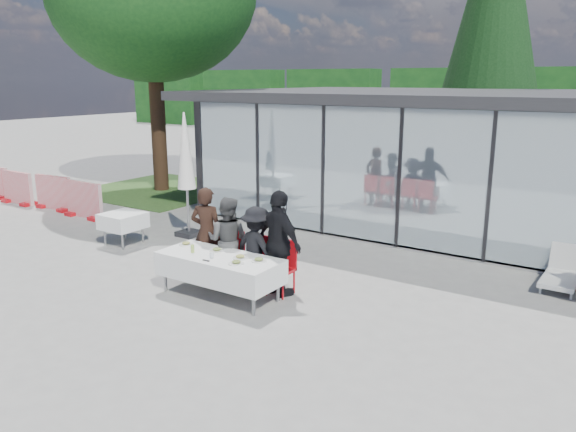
# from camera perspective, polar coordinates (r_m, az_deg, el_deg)

# --- Properties ---
(ground) EXTENTS (90.00, 90.00, 0.00)m
(ground) POSITION_cam_1_polar(r_m,az_deg,el_deg) (10.18, -3.46, -7.93)
(ground) COLOR gray
(ground) RESTS_ON ground
(pavilion) EXTENTS (14.80, 8.80, 3.44)m
(pavilion) POSITION_cam_1_polar(r_m,az_deg,el_deg) (16.22, 20.25, 7.23)
(pavilion) COLOR gray
(pavilion) RESTS_ON ground
(treeline) EXTENTS (62.50, 2.00, 4.40)m
(treeline) POSITION_cam_1_polar(r_m,az_deg,el_deg) (36.40, 21.59, 10.40)
(treeline) COLOR #123914
(treeline) RESTS_ON ground
(dining_table) EXTENTS (2.26, 0.96, 0.75)m
(dining_table) POSITION_cam_1_polar(r_m,az_deg,el_deg) (9.97, -6.96, -5.20)
(dining_table) COLOR white
(dining_table) RESTS_ON ground
(diner_a) EXTENTS (0.81, 0.81, 1.78)m
(diner_a) POSITION_cam_1_polar(r_m,az_deg,el_deg) (10.86, -8.25, -1.70)
(diner_a) COLOR black
(diner_a) RESTS_ON ground
(diner_chair_a) EXTENTS (0.44, 0.44, 0.97)m
(diner_chair_a) POSITION_cam_1_polar(r_m,az_deg,el_deg) (11.03, -7.81, -3.34)
(diner_chair_a) COLOR #B20B13
(diner_chair_a) RESTS_ON ground
(diner_b) EXTENTS (1.00, 1.00, 1.65)m
(diner_b) POSITION_cam_1_polar(r_m,az_deg,el_deg) (10.55, -6.14, -2.46)
(diner_b) COLOR #505050
(diner_b) RESTS_ON ground
(diner_chair_b) EXTENTS (0.44, 0.44, 0.97)m
(diner_chair_b) POSITION_cam_1_polar(r_m,az_deg,el_deg) (10.71, -5.73, -3.80)
(diner_chair_b) COLOR #B20B13
(diner_chair_b) RESTS_ON ground
(diner_c) EXTENTS (1.16, 1.16, 1.55)m
(diner_c) POSITION_cam_1_polar(r_m,az_deg,el_deg) (10.16, -3.18, -3.33)
(diner_c) COLOR black
(diner_c) RESTS_ON ground
(diner_chair_c) EXTENTS (0.44, 0.44, 0.97)m
(diner_chair_c) POSITION_cam_1_polar(r_m,az_deg,el_deg) (10.32, -2.79, -4.44)
(diner_chair_c) COLOR #B20B13
(diner_chair_c) RESTS_ON ground
(diner_d) EXTENTS (1.40, 1.40, 1.90)m
(diner_d) POSITION_cam_1_polar(r_m,az_deg,el_deg) (9.84, -0.89, -2.83)
(diner_d) COLOR black
(diner_d) RESTS_ON ground
(diner_chair_d) EXTENTS (0.44, 0.44, 0.97)m
(diner_chair_d) POSITION_cam_1_polar(r_m,az_deg,el_deg) (10.05, -0.52, -4.93)
(diner_chair_d) COLOR #B20B13
(diner_chair_d) RESTS_ON ground
(plate_a) EXTENTS (0.27, 0.27, 0.07)m
(plate_a) POSITION_cam_1_polar(r_m,az_deg,el_deg) (10.61, -10.31, -2.80)
(plate_a) COLOR white
(plate_a) RESTS_ON dining_table
(plate_b) EXTENTS (0.27, 0.27, 0.07)m
(plate_b) POSITION_cam_1_polar(r_m,az_deg,el_deg) (10.15, -7.25, -3.44)
(plate_b) COLOR white
(plate_b) RESTS_ON dining_table
(plate_c) EXTENTS (0.27, 0.27, 0.07)m
(plate_c) POSITION_cam_1_polar(r_m,az_deg,el_deg) (9.72, -4.88, -4.17)
(plate_c) COLOR white
(plate_c) RESTS_ON dining_table
(plate_d) EXTENTS (0.27, 0.27, 0.07)m
(plate_d) POSITION_cam_1_polar(r_m,az_deg,el_deg) (9.54, -2.99, -4.49)
(plate_d) COLOR white
(plate_d) RESTS_ON dining_table
(plate_extra) EXTENTS (0.27, 0.27, 0.07)m
(plate_extra) POSITION_cam_1_polar(r_m,az_deg,el_deg) (9.43, -5.28, -4.73)
(plate_extra) COLOR white
(plate_extra) RESTS_ON dining_table
(juice_bottle) EXTENTS (0.06, 0.06, 0.14)m
(juice_bottle) POSITION_cam_1_polar(r_m,az_deg,el_deg) (10.13, -9.67, -3.29)
(juice_bottle) COLOR #99B84C
(juice_bottle) RESTS_ON dining_table
(drinking_glasses) EXTENTS (0.07, 0.07, 0.10)m
(drinking_glasses) POSITION_cam_1_polar(r_m,az_deg,el_deg) (9.79, -7.77, -3.95)
(drinking_glasses) COLOR silver
(drinking_glasses) RESTS_ON dining_table
(folded_eyeglasses) EXTENTS (0.14, 0.03, 0.01)m
(folded_eyeglasses) POSITION_cam_1_polar(r_m,az_deg,el_deg) (9.66, -8.33, -4.49)
(folded_eyeglasses) COLOR black
(folded_eyeglasses) RESTS_ON dining_table
(spare_table_left) EXTENTS (0.86, 0.86, 0.74)m
(spare_table_left) POSITION_cam_1_polar(r_m,az_deg,el_deg) (13.53, -16.42, -0.49)
(spare_table_left) COLOR white
(spare_table_left) RESTS_ON ground
(market_umbrella) EXTENTS (0.50, 0.50, 3.00)m
(market_umbrella) POSITION_cam_1_polar(r_m,az_deg,el_deg) (13.63, -10.35, 5.79)
(market_umbrella) COLOR black
(market_umbrella) RESTS_ON ground
(construction_barriers) EXTENTS (9.40, 0.60, 1.00)m
(construction_barriers) POSITION_cam_1_polar(r_m,az_deg,el_deg) (19.88, -26.76, 2.68)
(construction_barriers) COLOR red
(construction_barriers) RESTS_ON ground
(lounger) EXTENTS (0.61, 1.34, 0.72)m
(lounger) POSITION_cam_1_polar(r_m,az_deg,el_deg) (11.70, 26.15, -5.10)
(lounger) COLOR silver
(lounger) RESTS_ON ground
(conifer_tree) EXTENTS (4.00, 4.00, 10.50)m
(conifer_tree) POSITION_cam_1_polar(r_m,az_deg,el_deg) (21.31, 20.27, 18.99)
(conifer_tree) COLOR #382316
(conifer_tree) RESTS_ON ground
(grass_patch) EXTENTS (5.00, 5.00, 0.02)m
(grass_patch) POSITION_cam_1_polar(r_m,az_deg,el_deg) (19.99, -12.70, 2.64)
(grass_patch) COLOR #385926
(grass_patch) RESTS_ON ground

